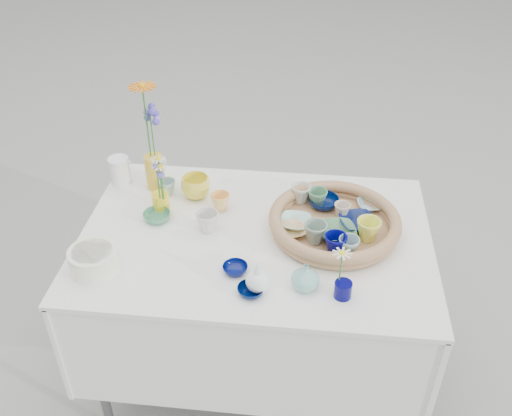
# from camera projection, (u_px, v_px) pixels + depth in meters

# --- Properties ---
(ground) EXTENTS (80.00, 80.00, 0.00)m
(ground) POSITION_uv_depth(u_px,v_px,m) (256.00, 371.00, 2.50)
(ground) COLOR #9A9A97
(display_table) EXTENTS (1.26, 0.86, 0.77)m
(display_table) POSITION_uv_depth(u_px,v_px,m) (256.00, 371.00, 2.50)
(display_table) COLOR white
(display_table) RESTS_ON ground
(wicker_tray) EXTENTS (0.47, 0.47, 0.08)m
(wicker_tray) POSITION_uv_depth(u_px,v_px,m) (334.00, 223.00, 2.05)
(wicker_tray) COLOR brown
(wicker_tray) RESTS_ON display_table
(tray_ceramic_0) EXTENTS (0.15, 0.15, 0.04)m
(tray_ceramic_0) POSITION_uv_depth(u_px,v_px,m) (323.00, 202.00, 2.16)
(tray_ceramic_0) COLOR #00134B
(tray_ceramic_0) RESTS_ON wicker_tray
(tray_ceramic_1) EXTENTS (0.16, 0.16, 0.03)m
(tray_ceramic_1) POSITION_uv_depth(u_px,v_px,m) (357.00, 222.00, 2.06)
(tray_ceramic_1) COLOR #0B184B
(tray_ceramic_1) RESTS_ON wicker_tray
(tray_ceramic_2) EXTENTS (0.10, 0.10, 0.08)m
(tray_ceramic_2) POSITION_uv_depth(u_px,v_px,m) (368.00, 230.00, 1.98)
(tray_ceramic_2) COLOR #EEF152
(tray_ceramic_2) RESTS_ON wicker_tray
(tray_ceramic_3) EXTENTS (0.16, 0.16, 0.03)m
(tray_ceramic_3) POSITION_uv_depth(u_px,v_px,m) (337.00, 232.00, 2.01)
(tray_ceramic_3) COLOR #579161
(tray_ceramic_3) RESTS_ON wicker_tray
(tray_ceramic_4) EXTENTS (0.09, 0.09, 0.08)m
(tray_ceramic_4) POSITION_uv_depth(u_px,v_px,m) (315.00, 233.00, 1.97)
(tray_ceramic_4) COLOR gray
(tray_ceramic_4) RESTS_ON wicker_tray
(tray_ceramic_5) EXTENTS (0.13, 0.13, 0.03)m
(tray_ceramic_5) POSITION_uv_depth(u_px,v_px,m) (295.00, 222.00, 2.06)
(tray_ceramic_5) COLOR #ABDDCF
(tray_ceramic_5) RESTS_ON wicker_tray
(tray_ceramic_6) EXTENTS (0.09, 0.09, 0.07)m
(tray_ceramic_6) POSITION_uv_depth(u_px,v_px,m) (301.00, 194.00, 2.17)
(tray_ceramic_6) COLOR silver
(tray_ceramic_6) RESTS_ON wicker_tray
(tray_ceramic_7) EXTENTS (0.06, 0.06, 0.06)m
(tray_ceramic_7) POSITION_uv_depth(u_px,v_px,m) (342.00, 210.00, 2.10)
(tray_ceramic_7) COLOR beige
(tray_ceramic_7) RESTS_ON wicker_tray
(tray_ceramic_8) EXTENTS (0.12, 0.12, 0.02)m
(tray_ceramic_8) POSITION_uv_depth(u_px,v_px,m) (370.00, 205.00, 2.15)
(tray_ceramic_8) COLOR #ADDCEE
(tray_ceramic_8) RESTS_ON wicker_tray
(tray_ceramic_9) EXTENTS (0.09, 0.09, 0.07)m
(tray_ceramic_9) POSITION_uv_depth(u_px,v_px,m) (335.00, 244.00, 1.92)
(tray_ceramic_9) COLOR #050669
(tray_ceramic_9) RESTS_ON wicker_tray
(tray_ceramic_10) EXTENTS (0.13, 0.13, 0.03)m
(tray_ceramic_10) POSITION_uv_depth(u_px,v_px,m) (291.00, 231.00, 2.02)
(tray_ceramic_10) COLOR tan
(tray_ceramic_10) RESTS_ON wicker_tray
(tray_ceramic_11) EXTENTS (0.08, 0.08, 0.07)m
(tray_ceramic_11) POSITION_uv_depth(u_px,v_px,m) (349.00, 247.00, 1.92)
(tray_ceramic_11) COLOR #97BDB7
(tray_ceramic_11) RESTS_ON wicker_tray
(tray_ceramic_12) EXTENTS (0.09, 0.09, 0.07)m
(tray_ceramic_12) POSITION_uv_depth(u_px,v_px,m) (317.00, 198.00, 2.15)
(tray_ceramic_12) COLOR #568D66
(tray_ceramic_12) RESTS_ON wicker_tray
(loose_ceramic_0) EXTENTS (0.14, 0.14, 0.09)m
(loose_ceramic_0) POSITION_uv_depth(u_px,v_px,m) (196.00, 187.00, 2.22)
(loose_ceramic_0) COLOR yellow
(loose_ceramic_0) RESTS_ON display_table
(loose_ceramic_1) EXTENTS (0.09, 0.09, 0.07)m
(loose_ceramic_1) POSITION_uv_depth(u_px,v_px,m) (220.00, 202.00, 2.16)
(loose_ceramic_1) COLOR #FFC467
(loose_ceramic_1) RESTS_ON display_table
(loose_ceramic_2) EXTENTS (0.11, 0.11, 0.03)m
(loose_ceramic_2) POSITION_uv_depth(u_px,v_px,m) (157.00, 216.00, 2.12)
(loose_ceramic_2) COLOR #428760
(loose_ceramic_2) RESTS_ON display_table
(loose_ceramic_3) EXTENTS (0.10, 0.10, 0.08)m
(loose_ceramic_3) POSITION_uv_depth(u_px,v_px,m) (207.00, 222.00, 2.05)
(loose_ceramic_3) COLOR silver
(loose_ceramic_3) RESTS_ON display_table
(loose_ceramic_4) EXTENTS (0.11, 0.11, 0.03)m
(loose_ceramic_4) POSITION_uv_depth(u_px,v_px,m) (235.00, 269.00, 1.89)
(loose_ceramic_4) COLOR #040D51
(loose_ceramic_4) RESTS_ON display_table
(loose_ceramic_5) EXTENTS (0.07, 0.07, 0.06)m
(loose_ceramic_5) POSITION_uv_depth(u_px,v_px,m) (168.00, 187.00, 2.25)
(loose_ceramic_5) COLOR #96B6B4
(loose_ceramic_5) RESTS_ON display_table
(loose_ceramic_6) EXTENTS (0.10, 0.10, 0.03)m
(loose_ceramic_6) POSITION_uv_depth(u_px,v_px,m) (251.00, 290.00, 1.80)
(loose_ceramic_6) COLOR #000F3E
(loose_ceramic_6) RESTS_ON display_table
(fluted_bowl) EXTENTS (0.21, 0.21, 0.08)m
(fluted_bowl) POSITION_uv_depth(u_px,v_px,m) (94.00, 260.00, 1.88)
(fluted_bowl) COLOR white
(fluted_bowl) RESTS_ON display_table
(bud_vase_paleblue) EXTENTS (0.08, 0.08, 0.12)m
(bud_vase_paleblue) POSITION_uv_depth(u_px,v_px,m) (258.00, 276.00, 1.79)
(bud_vase_paleblue) COLOR white
(bud_vase_paleblue) RESTS_ON display_table
(bud_vase_seafoam) EXTENTS (0.11, 0.11, 0.10)m
(bud_vase_seafoam) POSITION_uv_depth(u_px,v_px,m) (306.00, 277.00, 1.80)
(bud_vase_seafoam) COLOR #78BEB1
(bud_vase_seafoam) RESTS_ON display_table
(bud_vase_cobalt) EXTENTS (0.07, 0.07, 0.06)m
(bud_vase_cobalt) POSITION_uv_depth(u_px,v_px,m) (343.00, 290.00, 1.78)
(bud_vase_cobalt) COLOR #03024F
(bud_vase_cobalt) RESTS_ON display_table
(single_daisy) EXTENTS (0.09, 0.09, 0.13)m
(single_daisy) POSITION_uv_depth(u_px,v_px,m) (341.00, 267.00, 1.75)
(single_daisy) COLOR silver
(single_daisy) RESTS_ON bud_vase_cobalt
(tall_vase_yellow) EXTENTS (0.08, 0.08, 0.14)m
(tall_vase_yellow) POSITION_uv_depth(u_px,v_px,m) (155.00, 172.00, 2.27)
(tall_vase_yellow) COLOR gold
(tall_vase_yellow) RESTS_ON display_table
(gerbera) EXTENTS (0.15, 0.15, 0.31)m
(gerbera) POSITION_uv_depth(u_px,v_px,m) (147.00, 123.00, 2.14)
(gerbera) COLOR orange
(gerbera) RESTS_ON tall_vase_yellow
(hydrangea) EXTENTS (0.08, 0.08, 0.24)m
(hydrangea) POSITION_uv_depth(u_px,v_px,m) (153.00, 137.00, 2.17)
(hydrangea) COLOR #4847B5
(hydrangea) RESTS_ON tall_vase_yellow
(white_pitcher) EXTENTS (0.12, 0.09, 0.11)m
(white_pitcher) POSITION_uv_depth(u_px,v_px,m) (120.00, 170.00, 2.30)
(white_pitcher) COLOR white
(white_pitcher) RESTS_ON display_table
(daisy_cup) EXTENTS (0.08, 0.08, 0.07)m
(daisy_cup) POSITION_uv_depth(u_px,v_px,m) (161.00, 202.00, 2.16)
(daisy_cup) COLOR yellow
(daisy_cup) RESTS_ON display_table
(daisy_posy) EXTENTS (0.09, 0.09, 0.17)m
(daisy_posy) POSITION_uv_depth(u_px,v_px,m) (157.00, 177.00, 2.08)
(daisy_posy) COLOR silver
(daisy_posy) RESTS_ON daisy_cup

